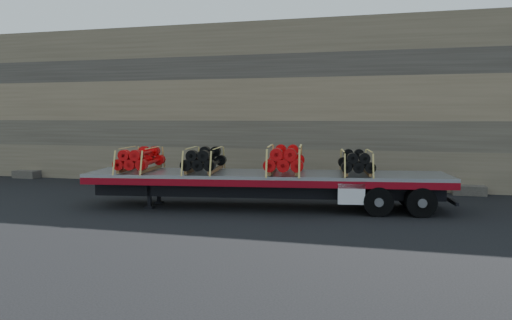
{
  "coord_description": "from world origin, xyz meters",
  "views": [
    {
      "loc": [
        4.15,
        -15.6,
        2.98
      ],
      "look_at": [
        -0.46,
        1.18,
        1.46
      ],
      "focal_mm": 35.0,
      "sensor_mm": 36.0,
      "label": 1
    }
  ],
  "objects_px": {
    "bundle_rear": "(356,163)",
    "bundle_midfront": "(205,160)",
    "trailer": "(266,190)",
    "bundle_midrear": "(285,160)",
    "bundle_front": "(140,160)"
  },
  "relations": [
    {
      "from": "bundle_midrear",
      "to": "bundle_rear",
      "type": "height_order",
      "value": "bundle_midrear"
    },
    {
      "from": "bundle_midfront",
      "to": "bundle_midrear",
      "type": "xyz_separation_m",
      "value": [
        2.62,
        0.41,
        0.04
      ]
    },
    {
      "from": "trailer",
      "to": "bundle_midrear",
      "type": "height_order",
      "value": "bundle_midrear"
    },
    {
      "from": "trailer",
      "to": "bundle_front",
      "type": "height_order",
      "value": "bundle_front"
    },
    {
      "from": "bundle_midrear",
      "to": "bundle_rear",
      "type": "bearing_deg",
      "value": 0.0
    },
    {
      "from": "bundle_rear",
      "to": "bundle_midrear",
      "type": "bearing_deg",
      "value": -180.0
    },
    {
      "from": "trailer",
      "to": "bundle_rear",
      "type": "xyz_separation_m",
      "value": [
        2.85,
        0.45,
        0.94
      ]
    },
    {
      "from": "bundle_front",
      "to": "bundle_rear",
      "type": "relative_size",
      "value": 1.06
    },
    {
      "from": "trailer",
      "to": "bundle_front",
      "type": "relative_size",
      "value": 5.42
    },
    {
      "from": "bundle_midfront",
      "to": "bundle_rear",
      "type": "height_order",
      "value": "bundle_midfront"
    },
    {
      "from": "trailer",
      "to": "bundle_rear",
      "type": "relative_size",
      "value": 5.73
    },
    {
      "from": "bundle_front",
      "to": "bundle_midrear",
      "type": "height_order",
      "value": "bundle_midrear"
    },
    {
      "from": "bundle_front",
      "to": "bundle_midfront",
      "type": "relative_size",
      "value": 0.99
    },
    {
      "from": "bundle_rear",
      "to": "bundle_midfront",
      "type": "bearing_deg",
      "value": 180.0
    },
    {
      "from": "trailer",
      "to": "bundle_midfront",
      "type": "distance_m",
      "value": 2.24
    }
  ]
}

